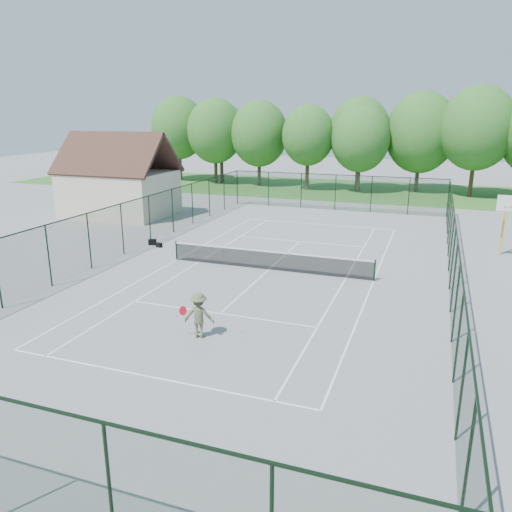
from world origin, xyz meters
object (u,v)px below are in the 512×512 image
(basketball_goal, at_px, (506,213))
(sports_bag_a, at_px, (152,242))
(tennis_player, at_px, (199,315))
(tennis_net, at_px, (269,259))

(basketball_goal, xyz_separation_m, sports_bag_a, (-20.39, -4.39, -2.39))
(tennis_player, bearing_deg, sports_bag_a, 128.05)
(tennis_net, height_order, tennis_player, tennis_player)
(tennis_player, bearing_deg, basketball_goal, 53.06)
(tennis_net, xyz_separation_m, sports_bag_a, (-8.55, 2.44, -0.39))
(tennis_net, distance_m, tennis_player, 8.71)
(tennis_net, xyz_separation_m, tennis_player, (0.17, -8.70, 0.29))
(tennis_net, relative_size, sports_bag_a, 24.40)
(basketball_goal, distance_m, sports_bag_a, 21.00)
(basketball_goal, bearing_deg, tennis_player, -126.94)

